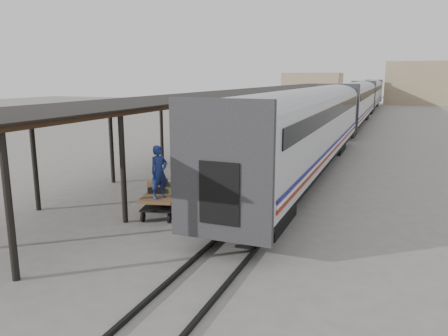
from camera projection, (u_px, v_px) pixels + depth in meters
name	position (u px, v px, depth m)	size (l,w,h in m)	color
ground	(183.00, 211.00, 17.34)	(160.00, 160.00, 0.00)	slate
train	(353.00, 101.00, 46.39)	(3.45, 76.01, 4.01)	silver
canopy	(268.00, 90.00, 39.58)	(4.90, 64.30, 4.15)	#422B19
rails	(352.00, 125.00, 47.12)	(1.54, 150.00, 0.12)	black
building_far	(436.00, 83.00, 82.46)	(18.00, 10.00, 8.00)	tan
building_left	(312.00, 87.00, 94.95)	(12.00, 8.00, 6.00)	tan
baggage_cart	(163.00, 198.00, 16.77)	(1.79, 2.63, 0.86)	brown
suitcase_stack	(162.00, 186.00, 17.04)	(1.29, 1.28, 0.46)	#3C3C3E
luggage_tug	(251.00, 143.00, 30.58)	(1.42, 1.82, 1.41)	maroon
porter	(159.00, 172.00, 15.85)	(0.71, 0.47, 1.95)	navy
pedestrian	(223.00, 141.00, 30.24)	(0.96, 0.40, 1.64)	black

